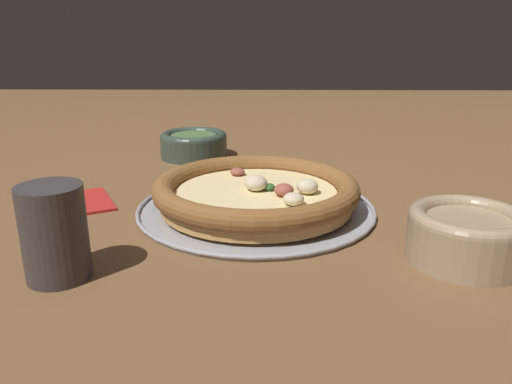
{
  "coord_description": "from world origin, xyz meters",
  "views": [
    {
      "loc": [
        -0.67,
        -0.01,
        0.25
      ],
      "look_at": [
        0.0,
        0.0,
        0.03
      ],
      "focal_mm": 35.0,
      "sensor_mm": 36.0,
      "label": 1
    }
  ],
  "objects": [
    {
      "name": "ground_plane",
      "position": [
        0.0,
        0.0,
        0.0
      ],
      "size": [
        3.0,
        3.0,
        0.0
      ],
      "primitive_type": "plane",
      "color": "brown"
    },
    {
      "name": "bowl_far",
      "position": [
        0.31,
        0.13,
        0.03
      ],
      "size": [
        0.13,
        0.13,
        0.05
      ],
      "color": "#334238",
      "rests_on": "ground_plane"
    },
    {
      "name": "fork",
      "position": [
        -0.02,
        0.26,
        0.0
      ],
      "size": [
        0.16,
        0.08,
        0.0
      ],
      "rotation": [
        0.0,
        0.0,
        9.83
      ],
      "color": "#B7B7BC",
      "rests_on": "ground_plane"
    },
    {
      "name": "drinking_cup",
      "position": [
        -0.21,
        0.2,
        0.05
      ],
      "size": [
        0.07,
        0.07,
        0.1
      ],
      "color": "#383333",
      "rests_on": "ground_plane"
    },
    {
      "name": "pizza",
      "position": [
        -0.0,
        -0.0,
        0.03
      ],
      "size": [
        0.29,
        0.29,
        0.04
      ],
      "color": "tan",
      "rests_on": "pizza_tray"
    },
    {
      "name": "bowl_near",
      "position": [
        -0.16,
        -0.24,
        0.03
      ],
      "size": [
        0.13,
        0.13,
        0.06
      ],
      "color": "#9E8466",
      "rests_on": "ground_plane"
    },
    {
      "name": "pizza_tray",
      "position": [
        0.0,
        0.0,
        0.0
      ],
      "size": [
        0.34,
        0.34,
        0.01
      ],
      "color": "#9E9EA3",
      "rests_on": "ground_plane"
    },
    {
      "name": "napkin",
      "position": [
        0.02,
        0.27,
        0.0
      ],
      "size": [
        0.15,
        0.14,
        0.01
      ],
      "rotation": [
        0.0,
        0.0,
        0.49
      ],
      "color": "#B2231E",
      "rests_on": "ground_plane"
    }
  ]
}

